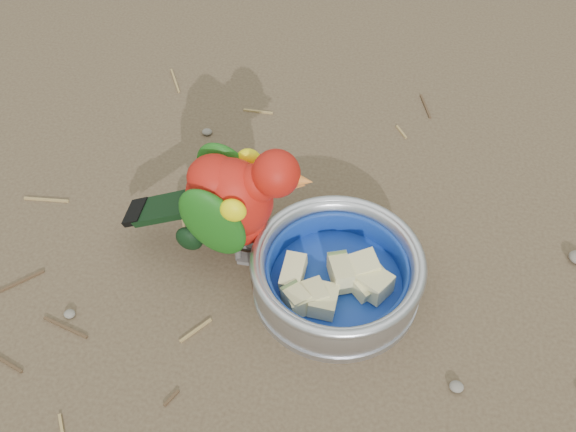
# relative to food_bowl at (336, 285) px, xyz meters

# --- Properties ---
(ground) EXTENTS (60.00, 60.00, 0.00)m
(ground) POSITION_rel_food_bowl_xyz_m (-0.00, -0.01, -0.01)
(ground) COLOR brown
(food_bowl) EXTENTS (0.20, 0.20, 0.02)m
(food_bowl) POSITION_rel_food_bowl_xyz_m (0.00, 0.00, 0.00)
(food_bowl) COLOR #B2B2BA
(food_bowl) RESTS_ON ground
(bowl_wall) EXTENTS (0.20, 0.20, 0.04)m
(bowl_wall) POSITION_rel_food_bowl_xyz_m (0.00, 0.00, 0.03)
(bowl_wall) COLOR #B2B2BA
(bowl_wall) RESTS_ON food_bowl
(fruit_wedges) EXTENTS (0.12, 0.12, 0.03)m
(fruit_wedges) POSITION_rel_food_bowl_xyz_m (0.00, 0.00, 0.02)
(fruit_wedges) COLOR beige
(fruit_wedges) RESTS_ON food_bowl
(lory_parrot) EXTENTS (0.21, 0.10, 0.17)m
(lory_parrot) POSITION_rel_food_bowl_xyz_m (-0.13, 0.04, 0.08)
(lory_parrot) COLOR #AF150D
(lory_parrot) RESTS_ON ground
(ground_debris) EXTENTS (0.90, 0.80, 0.01)m
(ground_debris) POSITION_rel_food_bowl_xyz_m (-0.04, 0.05, -0.01)
(ground_debris) COLOR olive
(ground_debris) RESTS_ON ground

